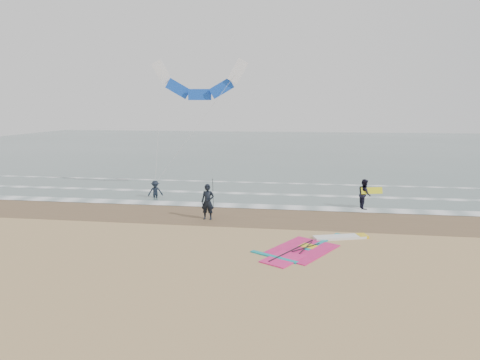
# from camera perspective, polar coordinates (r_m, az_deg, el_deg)

# --- Properties ---
(ground) EXTENTS (120.00, 120.00, 0.00)m
(ground) POSITION_cam_1_polar(r_m,az_deg,el_deg) (18.49, 0.06, -9.42)
(ground) COLOR tan
(ground) RESTS_ON ground
(sea_water) EXTENTS (120.00, 80.00, 0.02)m
(sea_water) POSITION_cam_1_polar(r_m,az_deg,el_deg) (65.60, 6.29, 4.39)
(sea_water) COLOR #47605E
(sea_water) RESTS_ON ground
(wet_sand_band) EXTENTS (120.00, 5.00, 0.01)m
(wet_sand_band) POSITION_cam_1_polar(r_m,az_deg,el_deg) (24.18, 2.17, -4.78)
(wet_sand_band) COLOR brown
(wet_sand_band) RESTS_ON ground
(foam_waterline) EXTENTS (120.00, 9.15, 0.02)m
(foam_waterline) POSITION_cam_1_polar(r_m,az_deg,el_deg) (28.48, 3.17, -2.51)
(foam_waterline) COLOR white
(foam_waterline) RESTS_ON ground
(windsurf_rig) EXTENTS (5.24, 4.96, 0.13)m
(windsurf_rig) POSITION_cam_1_polar(r_m,az_deg,el_deg) (19.21, 9.75, -8.71)
(windsurf_rig) COLOR white
(windsurf_rig) RESTS_ON ground
(person_standing) EXTENTS (0.73, 0.50, 1.95)m
(person_standing) POSITION_cam_1_polar(r_m,az_deg,el_deg) (23.26, -4.33, -2.93)
(person_standing) COLOR black
(person_standing) RESTS_ON ground
(person_walking) EXTENTS (0.79, 0.96, 1.80)m
(person_walking) POSITION_cam_1_polar(r_m,az_deg,el_deg) (26.70, 16.26, -1.81)
(person_walking) COLOR black
(person_walking) RESTS_ON ground
(person_wading) EXTENTS (1.13, 0.91, 1.54)m
(person_wading) POSITION_cam_1_polar(r_m,az_deg,el_deg) (29.21, -11.24, -0.90)
(person_wading) COLOR black
(person_wading) RESTS_ON ground
(held_pole) EXTENTS (0.17, 0.86, 1.82)m
(held_pole) POSITION_cam_1_polar(r_m,az_deg,el_deg) (23.10, -3.62, -1.85)
(held_pole) COLOR black
(held_pole) RESTS_ON ground
(carried_kiteboard) EXTENTS (1.30, 0.51, 0.39)m
(carried_kiteboard) POSITION_cam_1_polar(r_m,az_deg,el_deg) (26.62, 17.16, -1.36)
(carried_kiteboard) COLOR yellow
(carried_kiteboard) RESTS_ON ground
(surf_kite) EXTENTS (6.80, 2.63, 8.35)m
(surf_kite) POSITION_cam_1_polar(r_m,az_deg,el_deg) (30.32, -5.45, 12.72)
(surf_kite) COLOR white
(surf_kite) RESTS_ON ground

